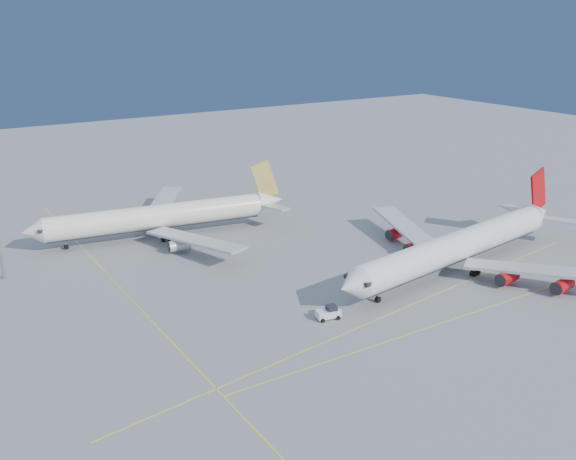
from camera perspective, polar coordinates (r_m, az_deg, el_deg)
The scene contains 5 objects.
ground at distance 126.60m, azimuth 7.73°, elevation -6.21°, with size 500.00×500.00×0.00m, color slate.
taxiway_lines at distance 123.20m, azimuth 0.51°, elevation -6.75°, with size 118.86×140.00×0.02m.
airliner_virgin at distance 143.49m, azimuth 15.11°, elevation -1.33°, with size 72.96×64.96×18.03m.
airliner_etihad at distance 162.39m, azimuth -11.08°, elevation 1.21°, with size 65.51×59.99×17.12m.
pushback_tug at distance 118.15m, azimuth 3.64°, elevation -7.34°, with size 4.74×3.40×2.47m.
Camera 1 is at (-75.14, -87.22, 52.67)m, focal length 40.00 mm.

